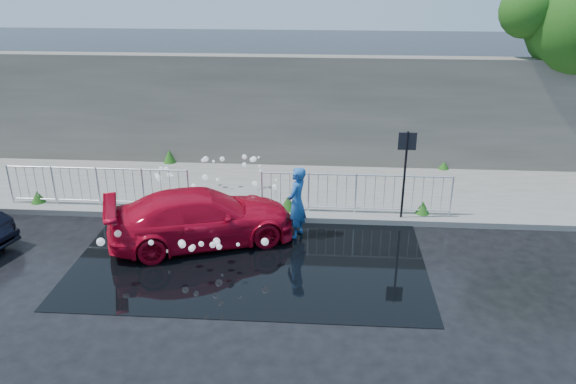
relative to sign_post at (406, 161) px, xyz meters
name	(u,v)px	position (x,y,z in m)	size (l,w,h in m)	color
ground	(223,279)	(-4.20, -3.10, -1.72)	(90.00, 90.00, 0.00)	black
pavement	(252,188)	(-4.20, 1.90, -1.65)	(30.00, 4.00, 0.15)	#5F5F5B
curb	(242,217)	(-4.20, -0.10, -1.64)	(30.00, 0.25, 0.16)	#5F5F5B
retaining_wall	(259,110)	(-4.20, 4.10, 0.18)	(30.00, 0.60, 3.50)	#565248
puddle	(251,257)	(-3.70, -2.10, -1.72)	(8.00, 5.00, 0.01)	black
sign_post	(406,161)	(0.00, 0.00, 0.00)	(0.45, 0.06, 2.50)	black
railing_left	(98,185)	(-8.20, 0.25, -0.99)	(5.05, 0.05, 1.10)	silver
railing_right	(356,192)	(-1.20, 0.25, -0.99)	(5.05, 0.05, 1.10)	silver
weeds	(236,186)	(-4.59, 1.43, -1.39)	(12.17, 3.93, 0.43)	#225115
water_spray	(207,200)	(-5.02, -0.59, -0.97)	(3.54, 5.53, 1.03)	white
red_car	(202,217)	(-4.98, -1.39, -1.07)	(1.83, 4.49, 1.30)	#B2071F
person	(297,203)	(-2.70, -0.95, -0.81)	(0.67, 0.44, 1.83)	#2059A4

